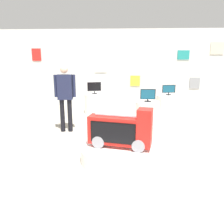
{
  "coord_description": "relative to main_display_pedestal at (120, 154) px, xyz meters",
  "views": [
    {
      "loc": [
        0.21,
        -4.0,
        2.09
      ],
      "look_at": [
        -0.17,
        1.23,
        0.77
      ],
      "focal_mm": 38.33,
      "sensor_mm": 36.0,
      "label": 1
    }
  ],
  "objects": [
    {
      "name": "display_pedestal_right_rear",
      "position": [
        1.49,
        3.65,
        0.21
      ],
      "size": [
        0.82,
        0.82,
        0.69
      ],
      "primitive_type": "cylinder",
      "color": "white",
      "rests_on": "ground"
    },
    {
      "name": "ground_plane",
      "position": [
        -0.04,
        -0.37,
        -0.14
      ],
      "size": [
        30.0,
        30.0,
        0.0
      ],
      "primitive_type": "plane",
      "color": "#A8A091"
    },
    {
      "name": "novelty_firetruck_tv",
      "position": [
        0.02,
        -0.01,
        0.47
      ],
      "size": [
        1.26,
        0.55,
        0.8
      ],
      "color": "gray",
      "rests_on": "main_display_pedestal"
    },
    {
      "name": "tv_on_center_rear",
      "position": [
        0.71,
        2.48,
        0.75
      ],
      "size": [
        0.43,
        0.19,
        0.37
      ],
      "color": "black",
      "rests_on": "display_pedestal_center_rear"
    },
    {
      "name": "tv_on_left_rear",
      "position": [
        -1.03,
        3.72,
        0.78
      ],
      "size": [
        0.49,
        0.19,
        0.42
      ],
      "color": "black",
      "rests_on": "display_pedestal_left_rear"
    },
    {
      "name": "tv_on_right_rear",
      "position": [
        1.48,
        3.64,
        0.74
      ],
      "size": [
        0.44,
        0.16,
        0.34
      ],
      "color": "black",
      "rests_on": "display_pedestal_right_rear"
    },
    {
      "name": "shopper_browsing_near_truck",
      "position": [
        -1.5,
        1.7,
        0.89
      ],
      "size": [
        0.56,
        0.24,
        1.76
      ],
      "color": "black",
      "rests_on": "ground"
    },
    {
      "name": "display_pedestal_center_rear",
      "position": [
        0.71,
        2.49,
        0.21
      ],
      "size": [
        0.7,
        0.7,
        0.69
      ],
      "primitive_type": "cylinder",
      "color": "white",
      "rests_on": "ground"
    },
    {
      "name": "display_pedestal_left_rear",
      "position": [
        -1.02,
        3.72,
        0.21
      ],
      "size": [
        0.7,
        0.7,
        0.69
      ],
      "primitive_type": "cylinder",
      "color": "white",
      "rests_on": "ground"
    },
    {
      "name": "main_display_pedestal",
      "position": [
        0.0,
        0.0,
        0.0
      ],
      "size": [
        1.52,
        1.52,
        0.28
      ],
      "primitive_type": "cylinder",
      "color": "white",
      "rests_on": "ground"
    },
    {
      "name": "back_wall_display",
      "position": [
        -0.04,
        4.99,
        1.33
      ],
      "size": [
        10.78,
        0.13,
        2.93
      ],
      "color": "silver",
      "rests_on": "ground"
    }
  ]
}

